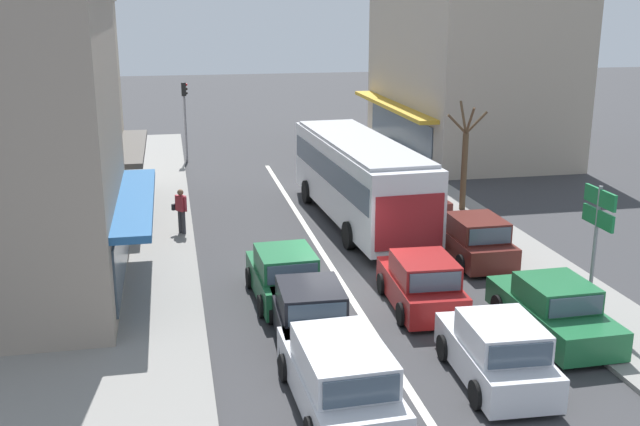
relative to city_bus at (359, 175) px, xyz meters
The scene contains 20 objects.
ground_plane 7.49m from the city_bus, 106.74° to the right, with size 140.00×140.00×0.00m, color #353538.
lane_centre_line 4.07m from the city_bus, 125.34° to the right, with size 0.20×28.00×0.01m, color silver.
sidewalk_left 9.12m from the city_bus, behind, with size 5.20×44.00×0.14m, color gray.
kerb_right 4.59m from the city_bus, 12.95° to the right, with size 2.80×44.00×0.12m, color gray.
shopfront_mid_block 12.83m from the city_bus, 166.54° to the left, with size 7.82×7.93×8.47m.
building_right_far 16.18m from the city_bus, 53.91° to the left, with size 8.68×13.70×9.23m.
city_bus is the anchor object (origin of this frame).
hatchback_adjacent_lane_lead 12.85m from the city_bus, 90.42° to the right, with size 1.95×3.77×1.54m.
wagon_behind_bus_mid 13.80m from the city_bus, 105.88° to the right, with size 2.06×4.56×1.58m.
hatchback_behind_bus_near 8.26m from the city_bus, 119.09° to the right, with size 1.93×3.76×1.54m.
hatchback_queue_gap_filler 8.57m from the city_bus, 92.49° to the right, with size 1.95×3.77×1.54m.
hatchback_queue_far_back 10.67m from the city_bus, 110.86° to the right, with size 1.90×3.75×1.54m.
parked_sedan_kerb_front 11.07m from the city_bus, 77.66° to the right, with size 1.96×4.23×1.47m.
parked_hatchback_kerb_second 5.81m from the city_bus, 63.07° to the right, with size 1.83×3.71×1.54m.
parked_wagon_kerb_third 2.81m from the city_bus, 19.59° to the left, with size 2.00×4.53×1.58m.
parked_wagon_kerb_rear 6.86m from the city_bus, 68.86° to the left, with size 2.07×4.56×1.58m.
traffic_light_downstreet 14.21m from the city_bus, 115.57° to the left, with size 0.33×0.24×4.20m.
directional_road_sign 10.63m from the city_bus, 68.31° to the right, with size 0.10×1.40×3.60m.
street_tree_right 4.52m from the city_bus, ahead, with size 1.67×1.46×4.42m.
pedestrian_with_handbag_near 6.76m from the city_bus, behind, with size 0.55×0.56×1.63m.
Camera 1 is at (-4.82, -19.84, 8.16)m, focal length 42.00 mm.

